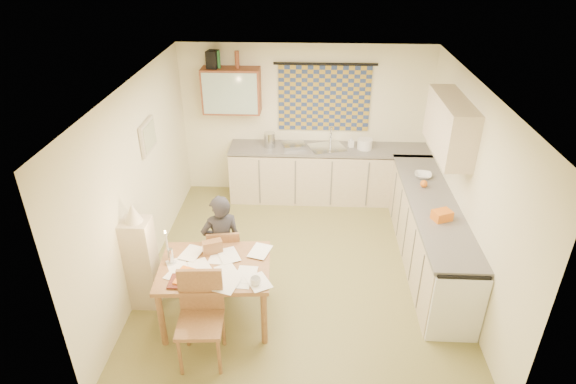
# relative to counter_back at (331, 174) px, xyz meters

# --- Properties ---
(floor) EXTENTS (4.00, 4.50, 0.02)m
(floor) POSITION_rel_counter_back_xyz_m (-0.45, -1.95, -0.46)
(floor) COLOR olive
(floor) RESTS_ON ground
(ceiling) EXTENTS (4.00, 4.50, 0.02)m
(ceiling) POSITION_rel_counter_back_xyz_m (-0.45, -1.95, 2.06)
(ceiling) COLOR white
(ceiling) RESTS_ON floor
(wall_back) EXTENTS (4.00, 0.02, 2.50)m
(wall_back) POSITION_rel_counter_back_xyz_m (-0.45, 0.31, 0.80)
(wall_back) COLOR #F3EBC1
(wall_back) RESTS_ON floor
(wall_front) EXTENTS (4.00, 0.02, 2.50)m
(wall_front) POSITION_rel_counter_back_xyz_m (-0.45, -4.21, 0.80)
(wall_front) COLOR #F3EBC1
(wall_front) RESTS_ON floor
(wall_left) EXTENTS (0.02, 4.50, 2.50)m
(wall_left) POSITION_rel_counter_back_xyz_m (-2.46, -1.95, 0.80)
(wall_left) COLOR #F3EBC1
(wall_left) RESTS_ON floor
(wall_right) EXTENTS (0.02, 4.50, 2.50)m
(wall_right) POSITION_rel_counter_back_xyz_m (1.56, -1.95, 0.80)
(wall_right) COLOR #F3EBC1
(wall_right) RESTS_ON floor
(window_blind) EXTENTS (1.45, 0.03, 1.05)m
(window_blind) POSITION_rel_counter_back_xyz_m (-0.15, 0.27, 1.20)
(window_blind) COLOR navy
(window_blind) RESTS_ON wall_back
(curtain_rod) EXTENTS (1.60, 0.04, 0.04)m
(curtain_rod) POSITION_rel_counter_back_xyz_m (-0.15, 0.25, 1.75)
(curtain_rod) COLOR black
(curtain_rod) RESTS_ON wall_back
(wall_cabinet) EXTENTS (0.90, 0.34, 0.70)m
(wall_cabinet) POSITION_rel_counter_back_xyz_m (-1.60, 0.13, 1.35)
(wall_cabinet) COLOR brown
(wall_cabinet) RESTS_ON wall_back
(wall_cabinet_glass) EXTENTS (0.84, 0.02, 0.64)m
(wall_cabinet_glass) POSITION_rel_counter_back_xyz_m (-1.60, -0.04, 1.35)
(wall_cabinet_glass) COLOR #99B2A5
(wall_cabinet_glass) RESTS_ON wall_back
(upper_cabinet_right) EXTENTS (0.34, 1.30, 0.70)m
(upper_cabinet_right) POSITION_rel_counter_back_xyz_m (1.38, -1.40, 1.40)
(upper_cabinet_right) COLOR #C3AE8D
(upper_cabinet_right) RESTS_ON wall_right
(framed_print) EXTENTS (0.04, 0.50, 0.40)m
(framed_print) POSITION_rel_counter_back_xyz_m (-2.42, -1.55, 1.25)
(framed_print) COLOR beige
(framed_print) RESTS_ON wall_left
(print_canvas) EXTENTS (0.01, 0.42, 0.32)m
(print_canvas) POSITION_rel_counter_back_xyz_m (-2.39, -1.55, 1.25)
(print_canvas) COLOR beige
(print_canvas) RESTS_ON wall_left
(counter_back) EXTENTS (3.30, 0.62, 0.92)m
(counter_back) POSITION_rel_counter_back_xyz_m (0.00, 0.00, 0.00)
(counter_back) COLOR #C3AE8D
(counter_back) RESTS_ON floor
(counter_right) EXTENTS (0.62, 2.95, 0.92)m
(counter_right) POSITION_rel_counter_back_xyz_m (1.25, -1.68, -0.00)
(counter_right) COLOR #C3AE8D
(counter_right) RESTS_ON floor
(stove) EXTENTS (0.58, 0.58, 0.89)m
(stove) POSITION_rel_counter_back_xyz_m (1.25, -2.91, -0.01)
(stove) COLOR white
(stove) RESTS_ON floor
(sink) EXTENTS (0.66, 0.60, 0.10)m
(sink) POSITION_rel_counter_back_xyz_m (-0.08, -0.00, 0.43)
(sink) COLOR silver
(sink) RESTS_ON counter_back
(tap) EXTENTS (0.04, 0.04, 0.28)m
(tap) POSITION_rel_counter_back_xyz_m (-0.02, 0.18, 0.61)
(tap) COLOR silver
(tap) RESTS_ON counter_back
(dish_rack) EXTENTS (0.41, 0.37, 0.06)m
(dish_rack) POSITION_rel_counter_back_xyz_m (-0.62, 0.00, 0.50)
(dish_rack) COLOR silver
(dish_rack) RESTS_ON counter_back
(kettle) EXTENTS (0.23, 0.23, 0.24)m
(kettle) POSITION_rel_counter_back_xyz_m (-1.01, 0.00, 0.59)
(kettle) COLOR silver
(kettle) RESTS_ON counter_back
(mixing_bowl) EXTENTS (0.25, 0.25, 0.16)m
(mixing_bowl) POSITION_rel_counter_back_xyz_m (0.52, 0.00, 0.55)
(mixing_bowl) COLOR white
(mixing_bowl) RESTS_ON counter_back
(soap_bottle) EXTENTS (0.13, 0.13, 0.17)m
(soap_bottle) POSITION_rel_counter_back_xyz_m (0.30, 0.05, 0.55)
(soap_bottle) COLOR white
(soap_bottle) RESTS_ON counter_back
(bowl) EXTENTS (0.33, 0.33, 0.06)m
(bowl) POSITION_rel_counter_back_xyz_m (1.25, -0.98, 0.50)
(bowl) COLOR white
(bowl) RESTS_ON counter_right
(orange_bag) EXTENTS (0.26, 0.23, 0.12)m
(orange_bag) POSITION_rel_counter_back_xyz_m (1.25, -2.12, 0.53)
(orange_bag) COLOR orange
(orange_bag) RESTS_ON counter_right
(fruit_orange) EXTENTS (0.10, 0.10, 0.10)m
(fruit_orange) POSITION_rel_counter_back_xyz_m (1.20, -1.28, 0.52)
(fruit_orange) COLOR orange
(fruit_orange) RESTS_ON counter_right
(speaker) EXTENTS (0.19, 0.22, 0.26)m
(speaker) POSITION_rel_counter_back_xyz_m (-1.86, 0.13, 1.83)
(speaker) COLOR black
(speaker) RESTS_ON wall_cabinet
(bottle_green) EXTENTS (0.07, 0.07, 0.26)m
(bottle_green) POSITION_rel_counter_back_xyz_m (-1.78, 0.13, 1.83)
(bottle_green) COLOR #195926
(bottle_green) RESTS_ON wall_cabinet
(bottle_brown) EXTENTS (0.09, 0.09, 0.26)m
(bottle_brown) POSITION_rel_counter_back_xyz_m (-1.49, 0.13, 1.83)
(bottle_brown) COLOR brown
(bottle_brown) RESTS_ON wall_cabinet
(dining_table) EXTENTS (1.28, 1.00, 0.75)m
(dining_table) POSITION_rel_counter_back_xyz_m (-1.38, -2.93, -0.07)
(dining_table) COLOR brown
(dining_table) RESTS_ON floor
(chair_far) EXTENTS (0.45, 0.45, 0.87)m
(chair_far) POSITION_rel_counter_back_xyz_m (-1.38, -2.32, -0.18)
(chair_far) COLOR brown
(chair_far) RESTS_ON floor
(chair_near) EXTENTS (0.49, 0.49, 1.01)m
(chair_near) POSITION_rel_counter_back_xyz_m (-1.43, -3.54, -0.14)
(chair_near) COLOR brown
(chair_near) RESTS_ON floor
(person) EXTENTS (0.68, 0.62, 1.32)m
(person) POSITION_rel_counter_back_xyz_m (-1.40, -2.38, 0.21)
(person) COLOR black
(person) RESTS_ON floor
(shelf_stand) EXTENTS (0.32, 0.30, 1.16)m
(shelf_stand) POSITION_rel_counter_back_xyz_m (-2.29, -2.72, 0.13)
(shelf_stand) COLOR #C3AE8D
(shelf_stand) RESTS_ON floor
(lampshade) EXTENTS (0.20, 0.20, 0.22)m
(lampshade) POSITION_rel_counter_back_xyz_m (-2.29, -2.72, 0.82)
(lampshade) COLOR beige
(lampshade) RESTS_ON shelf_stand
(letter_rack) EXTENTS (0.24, 0.18, 0.16)m
(letter_rack) POSITION_rel_counter_back_xyz_m (-1.44, -2.69, 0.38)
(letter_rack) COLOR brown
(letter_rack) RESTS_ON dining_table
(mug) EXTENTS (0.16, 0.16, 0.09)m
(mug) POSITION_rel_counter_back_xyz_m (-0.89, -3.23, 0.34)
(mug) COLOR white
(mug) RESTS_ON dining_table
(magazine) EXTENTS (0.18, 0.24, 0.02)m
(magazine) POSITION_rel_counter_back_xyz_m (-1.80, -3.23, 0.31)
(magazine) COLOR maroon
(magazine) RESTS_ON dining_table
(book) EXTENTS (0.32, 0.35, 0.02)m
(book) POSITION_rel_counter_back_xyz_m (-1.76, -3.08, 0.31)
(book) COLOR orange
(book) RESTS_ON dining_table
(orange_box) EXTENTS (0.13, 0.09, 0.04)m
(orange_box) POSITION_rel_counter_back_xyz_m (-1.69, -3.27, 0.32)
(orange_box) COLOR orange
(orange_box) RESTS_ON dining_table
(eyeglasses) EXTENTS (0.14, 0.07, 0.02)m
(eyeglasses) POSITION_rel_counter_back_xyz_m (-1.23, -3.25, 0.31)
(eyeglasses) COLOR black
(eyeglasses) RESTS_ON dining_table
(candle_holder) EXTENTS (0.07, 0.07, 0.18)m
(candle_holder) POSITION_rel_counter_back_xyz_m (-1.87, -2.90, 0.39)
(candle_holder) COLOR silver
(candle_holder) RESTS_ON dining_table
(candle) EXTENTS (0.03, 0.03, 0.22)m
(candle) POSITION_rel_counter_back_xyz_m (-1.89, -2.91, 0.59)
(candle) COLOR white
(candle) RESTS_ON dining_table
(candle_flame) EXTENTS (0.02, 0.02, 0.02)m
(candle_flame) POSITION_rel_counter_back_xyz_m (-1.89, -2.90, 0.71)
(candle_flame) COLOR #FFCC66
(candle_flame) RESTS_ON dining_table
(papers) EXTENTS (1.24, 0.95, 0.02)m
(papers) POSITION_rel_counter_back_xyz_m (-1.30, -2.99, 0.31)
(papers) COLOR white
(papers) RESTS_ON dining_table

